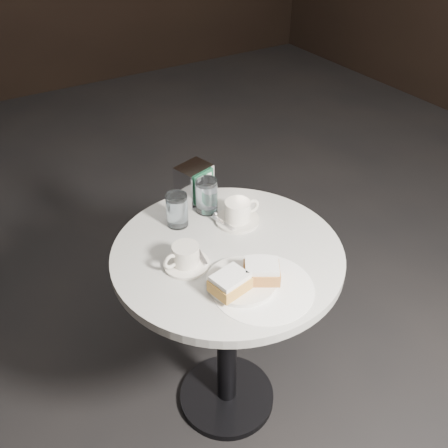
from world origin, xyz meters
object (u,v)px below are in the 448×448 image
coffee_cup_left (185,257)px  water_glass_left (177,210)px  coffee_cup_right (238,213)px  beignet_plate (244,279)px  cafe_table (227,297)px  water_glass_right (207,196)px  napkin_dispenser (194,183)px

coffee_cup_left → water_glass_left: 0.20m
coffee_cup_right → water_glass_left: 0.19m
beignet_plate → water_glass_left: (-0.02, 0.35, 0.03)m
cafe_table → beignet_plate: beignet_plate is taller
cafe_table → water_glass_right: (0.05, 0.21, 0.25)m
napkin_dispenser → beignet_plate: bearing=-117.5°
cafe_table → coffee_cup_left: (-0.14, 0.01, 0.23)m
beignet_plate → cafe_table: bearing=74.5°
coffee_cup_left → coffee_cup_right: bearing=17.8°
coffee_cup_right → napkin_dispenser: napkin_dispenser is taller
coffee_cup_left → coffee_cup_right: 0.27m
water_glass_left → water_glass_right: size_ratio=0.95×
cafe_table → coffee_cup_left: size_ratio=5.09×
water_glass_left → beignet_plate: bearing=-86.1°
coffee_cup_left → napkin_dispenser: napkin_dispenser is taller
napkin_dispenser → cafe_table: bearing=-115.6°
coffee_cup_left → napkin_dispenser: 0.35m
beignet_plate → water_glass_right: bearing=75.6°
cafe_table → beignet_plate: (-0.04, -0.15, 0.22)m
cafe_table → napkin_dispenser: 0.40m
coffee_cup_right → water_glass_right: 0.12m
beignet_plate → napkin_dispenser: 0.46m
cafe_table → napkin_dispenser: napkin_dispenser is taller
cafe_table → beignet_plate: size_ratio=3.38×
beignet_plate → water_glass_left: water_glass_left is taller
coffee_cup_right → cafe_table: bearing=-131.1°
cafe_table → coffee_cup_right: (0.11, 0.11, 0.23)m
water_glass_right → water_glass_left: bearing=-171.1°
beignet_plate → napkin_dispenser: bearing=78.0°
beignet_plate → coffee_cup_left: 0.19m
beignet_plate → coffee_cup_left: bearing=121.2°
coffee_cup_left → water_glass_right: water_glass_right is taller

